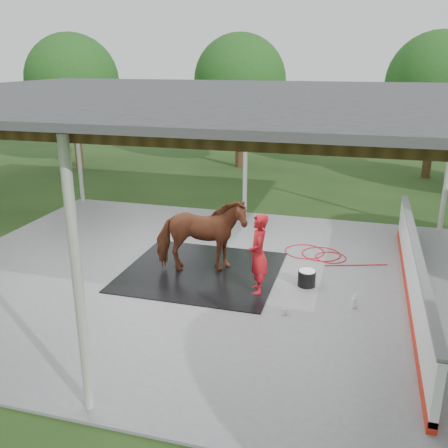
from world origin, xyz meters
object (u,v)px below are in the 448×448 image
(dasher_board, at_px, (413,275))
(handler, at_px, (258,254))
(horse, at_px, (201,236))
(wash_bucket, at_px, (307,278))

(dasher_board, distance_m, handler, 3.14)
(horse, distance_m, handler, 1.60)
(dasher_board, bearing_deg, handler, -171.19)
(dasher_board, xyz_separation_m, handler, (-3.08, -0.48, 0.31))
(dasher_board, relative_size, handler, 4.67)
(dasher_board, relative_size, horse, 3.91)
(horse, relative_size, handler, 1.19)
(handler, relative_size, wash_bucket, 4.45)
(dasher_board, relative_size, wash_bucket, 20.80)
(horse, height_order, handler, horse)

